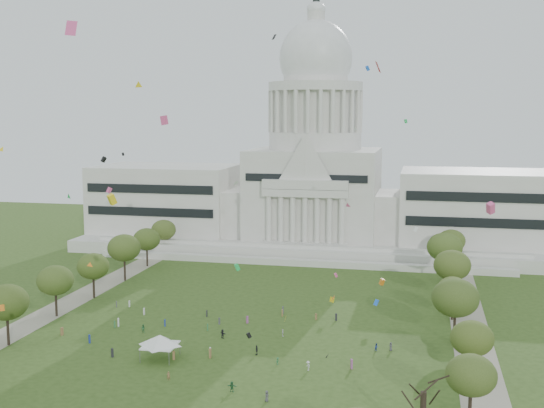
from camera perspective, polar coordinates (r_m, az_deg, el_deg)
The scene contains 32 objects.
ground at distance 135.07m, azimuth -4.26°, elevation -12.63°, with size 400.00×400.00×0.00m, color #314A19.
capitol at distance 239.00m, azimuth 3.58°, elevation 1.69°, with size 160.00×64.50×91.30m.
path_left at distance 179.67m, azimuth -16.35°, elevation -7.78°, with size 8.00×160.00×0.04m, color gray.
path_right at distance 158.63m, azimuth 16.19°, elevation -9.82°, with size 8.00×160.00×0.04m, color gray.
row_tree_r_0 at distance 109.10m, azimuth 16.33°, elevation -13.59°, with size 7.67×7.67×10.91m.
row_tree_l_1 at distance 148.29m, azimuth -21.33°, elevation -7.67°, with size 8.86×8.86×12.59m.
row_tree_r_1 at distance 126.01m, azimuth 16.39°, elevation -10.74°, with size 7.58×7.58×10.78m.
row_tree_l_2 at distance 165.50m, azimuth -17.68°, elevation -6.11°, with size 8.42×8.42×11.97m.
row_tree_r_2 at distance 143.69m, azimuth 15.10°, elevation -7.60°, with size 9.55×9.55×13.58m.
row_tree_l_3 at distance 179.27m, azimuth -14.74°, elevation -5.06°, with size 8.12×8.12×11.55m.
row_tree_r_3 at distance 160.83m, azimuth 14.90°, elevation -6.92°, with size 7.01×7.01×9.98m.
row_tree_l_4 at distance 195.28m, azimuth -12.27°, elevation -3.61°, with size 9.29×9.29×13.21m.
row_tree_r_4 at distance 175.48m, azimuth 14.84°, elevation -4.97°, with size 9.19×9.19×13.06m.
row_tree_l_5 at distance 212.59m, azimuth -10.44°, elevation -2.92°, with size 8.33×8.33×11.85m.
row_tree_r_5 at distance 195.03m, azimuth 14.25°, elevation -3.52°, with size 9.82×9.82×13.96m.
row_tree_l_6 at distance 229.74m, azimuth -9.06°, elevation -2.15°, with size 8.19×8.19×11.64m.
row_tree_r_6 at distance 213.01m, azimuth 14.77°, elevation -3.00°, with size 8.42×8.42×11.97m.
big_bare_tree at distance 100.65m, azimuth 12.58°, elevation -14.73°, with size 6.00×5.00×12.80m.
event_tent at distance 134.11m, azimuth -9.36°, elevation -11.15°, with size 9.06×9.06×4.87m.
person_0 at distance 139.70m, azimuth 9.91°, elevation -11.66°, with size 0.83×0.54×1.70m, color #4C4C51.
person_2 at distance 139.02m, azimuth 8.74°, elevation -11.76°, with size 0.78×0.48×1.60m, color navy.
person_3 at distance 127.90m, azimuth 3.03°, elevation -13.37°, with size 1.17×0.60×1.80m, color silver.
person_4 at distance 135.44m, azimuth -1.29°, elevation -12.12°, with size 1.13×0.62×1.94m, color #26262B.
person_5 at distance 145.24m, azimuth -4.15°, elevation -10.77°, with size 1.77×0.70×1.91m, color #26262B.
person_6 at distance 115.24m, azimuth -0.44°, elevation -15.77°, with size 0.89×0.58×1.83m, color #4C4C51.
person_7 at distance 124.76m, azimuth -8.66°, elevation -14.04°, with size 0.60×0.44×1.65m, color olive.
person_8 at distance 151.03m, azimuth -10.73°, elevation -10.19°, with size 0.87×0.54×1.79m, color #33723F.
person_9 at distance 130.51m, azimuth 0.48°, elevation -13.01°, with size 0.93×0.48×1.44m, color #33723F.
person_10 at distance 146.00m, azimuth 0.91°, elevation -10.72°, with size 0.92×0.50×1.57m, color silver.
person_11 at distance 118.99m, azimuth -3.37°, elevation -15.01°, with size 1.70×0.67×1.84m, color #33723F.
distant_crowd at distance 149.37m, azimuth -6.86°, elevation -10.33°, with size 62.53×36.00×1.90m.
kite_swarm at distance 132.89m, azimuth -1.86°, elevation 0.00°, with size 97.00×101.85×58.80m.
Camera 1 is at (37.07, -121.28, 46.47)m, focal length 45.00 mm.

